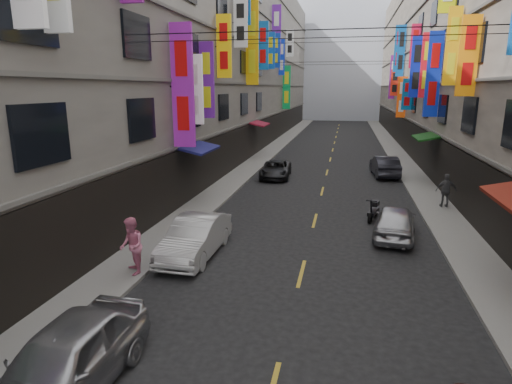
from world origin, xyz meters
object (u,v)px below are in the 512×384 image
at_px(car_left_near, 65,362).
at_px(car_left_mid, 195,237).
at_px(car_right_mid, 395,221).
at_px(pedestrian_lfar, 131,246).
at_px(car_right_far, 385,166).
at_px(pedestrian_rfar, 446,190).
at_px(car_left_far, 276,169).
at_px(scooter_far_right, 374,211).

height_order(car_left_near, car_left_mid, car_left_near).
height_order(car_left_mid, car_right_mid, car_left_mid).
bearing_deg(pedestrian_lfar, car_right_far, 117.70).
height_order(car_right_mid, pedestrian_lfar, pedestrian_lfar).
bearing_deg(car_left_mid, pedestrian_lfar, -122.18).
bearing_deg(car_right_far, pedestrian_rfar, 100.95).
height_order(car_left_far, car_right_mid, car_right_mid).
xyz_separation_m(car_left_near, car_right_mid, (7.40, 11.22, -0.08)).
bearing_deg(pedestrian_lfar, car_left_far, 137.35).
relative_size(car_left_far, car_right_far, 0.96).
height_order(car_left_mid, pedestrian_lfar, pedestrian_lfar).
bearing_deg(car_left_far, car_right_mid, -61.45).
relative_size(car_left_mid, car_left_far, 1.05).
xyz_separation_m(scooter_far_right, pedestrian_lfar, (-8.08, -8.10, 0.62)).
height_order(car_left_near, pedestrian_lfar, pedestrian_lfar).
bearing_deg(pedestrian_rfar, pedestrian_lfar, 38.55).
distance_m(car_left_near, pedestrian_lfar, 5.62).
height_order(car_right_mid, car_right_far, car_right_far).
relative_size(car_left_near, pedestrian_lfar, 2.36).
height_order(car_left_mid, car_left_far, car_left_mid).
bearing_deg(car_left_far, pedestrian_lfar, -100.16).
distance_m(scooter_far_right, car_left_mid, 8.96).
relative_size(car_right_far, pedestrian_lfar, 2.31).
xyz_separation_m(car_left_mid, car_right_mid, (7.40, 3.65, -0.04)).
bearing_deg(car_right_mid, pedestrian_lfar, 40.93).
height_order(scooter_far_right, pedestrian_lfar, pedestrian_lfar).
xyz_separation_m(car_left_mid, pedestrian_lfar, (-1.40, -2.14, 0.34)).
distance_m(car_left_far, car_right_mid, 12.88).
bearing_deg(car_left_near, pedestrian_lfar, 105.47).
bearing_deg(scooter_far_right, car_right_far, -81.67).
xyz_separation_m(scooter_far_right, car_right_far, (1.32, 10.78, 0.28)).
relative_size(car_left_near, car_left_far, 1.07).
distance_m(scooter_far_right, car_left_near, 15.10).
bearing_deg(car_left_near, car_right_far, 72.81).
distance_m(scooter_far_right, pedestrian_lfar, 11.46).
distance_m(car_left_far, pedestrian_lfar, 16.85).
bearing_deg(pedestrian_rfar, car_right_far, -77.70).
relative_size(car_left_near, car_right_far, 1.02).
distance_m(car_left_mid, pedestrian_rfar, 13.45).
distance_m(car_left_mid, car_right_far, 18.55).
distance_m(car_left_mid, pedestrian_lfar, 2.58).
height_order(car_left_far, car_right_far, car_right_far).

